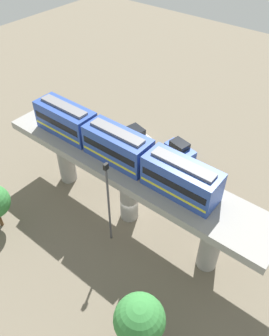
{
  "coord_description": "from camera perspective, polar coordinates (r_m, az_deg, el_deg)",
  "views": [
    {
      "loc": [
        -18.21,
        -15.26,
        28.28
      ],
      "look_at": [
        2.5,
        1.3,
        4.43
      ],
      "focal_mm": 36.26,
      "sensor_mm": 36.0,
      "label": 1
    }
  ],
  "objects": [
    {
      "name": "signal_post",
      "position": [
        30.96,
        -4.4,
        -5.53
      ],
      "size": [
        0.44,
        0.28,
        9.98
      ],
      "color": "#4C4C51",
      "rests_on": "ground"
    },
    {
      "name": "ground_plane",
      "position": [
        36.93,
        -0.86,
        -8.0
      ],
      "size": [
        120.0,
        120.0,
        0.0
      ],
      "primitive_type": "plane",
      "color": "#706654"
    },
    {
      "name": "parked_car_blue",
      "position": [
        44.4,
        7.65,
        3.21
      ],
      "size": [
        2.6,
        4.47,
        1.76
      ],
      "rotation": [
        0.0,
        0.0,
        -0.2
      ],
      "color": "#284CB7",
      "rests_on": "ground"
    },
    {
      "name": "parked_car_white",
      "position": [
        46.47,
        0.35,
        5.64
      ],
      "size": [
        2.75,
        4.51,
        1.76
      ],
      "rotation": [
        0.0,
        0.0,
        -0.24
      ],
      "color": "white",
      "rests_on": "ground"
    },
    {
      "name": "tree_near_viaduct",
      "position": [
        26.48,
        0.84,
        -24.15
      ],
      "size": [
        3.81,
        3.81,
        5.99
      ],
      "color": "brown",
      "rests_on": "ground"
    },
    {
      "name": "parked_car_red",
      "position": [
        38.77,
        12.18,
        -4.52
      ],
      "size": [
        2.76,
        4.51,
        1.76
      ],
      "rotation": [
        0.0,
        0.0,
        -0.24
      ],
      "color": "red",
      "rests_on": "ground"
    },
    {
      "name": "viaduct",
      "position": [
        32.84,
        -0.96,
        -1.7
      ],
      "size": [
        5.2,
        28.85,
        7.38
      ],
      "color": "#999691",
      "rests_on": "ground"
    },
    {
      "name": "train",
      "position": [
        31.31,
        -2.86,
        3.71
      ],
      "size": [
        2.64,
        20.5,
        3.24
      ],
      "color": "#2D4CA5",
      "rests_on": "viaduct"
    }
  ]
}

